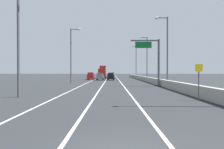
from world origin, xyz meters
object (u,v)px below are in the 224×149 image
car_silver_0 (113,76)px  car_red_3 (92,76)px  lamp_post_right_third (147,56)px  lamp_post_left_near (22,28)px  lamp_post_right_second (167,47)px  car_gray_2 (101,77)px  car_black_1 (112,77)px  lamp_post_right_fourth (137,60)px  speed_advisory_sign (200,79)px  box_truck (104,72)px  overhead_sign_gantry (155,57)px  lamp_post_left_mid (73,52)px

car_silver_0 → car_red_3: (-5.96, -8.66, -0.00)m
lamp_post_right_third → lamp_post_left_near: bearing=-113.5°
car_silver_0 → lamp_post_right_second: bearing=-76.8°
lamp_post_right_second → car_gray_2: bearing=114.6°
car_black_1 → car_red_3: car_red_3 is taller
car_silver_0 → car_gray_2: 11.76m
lamp_post_right_fourth → car_black_1: size_ratio=2.47×
speed_advisory_sign → lamp_post_right_fourth: size_ratio=0.27×
lamp_post_right_third → box_truck: 23.71m
car_red_3 → box_truck: (2.74, 13.93, 0.94)m
lamp_post_right_third → box_truck: size_ratio=1.14×
lamp_post_left_near → car_red_3: lamp_post_left_near is taller
overhead_sign_gantry → lamp_post_right_fourth: 46.14m
lamp_post_right_fourth → lamp_post_left_mid: 38.60m
lamp_post_right_third → lamp_post_right_fourth: (-0.51, 22.73, 0.00)m
lamp_post_left_mid → car_black_1: lamp_post_left_mid is taller
lamp_post_right_fourth → box_truck: size_ratio=1.14×
lamp_post_left_mid → car_gray_2: 17.21m
speed_advisory_sign → lamp_post_left_near: (-15.57, 2.39, 4.63)m
overhead_sign_gantry → speed_advisory_sign: 18.74m
lamp_post_right_second → lamp_post_left_near: size_ratio=1.00×
car_black_1 → car_gray_2: car_gray_2 is taller
speed_advisory_sign → lamp_post_left_near: size_ratio=0.27×
lamp_post_left_mid → lamp_post_right_second: bearing=-31.9°
lamp_post_right_third → car_silver_0: bearing=120.9°
box_truck → speed_advisory_sign: bearing=-80.4°
lamp_post_left_mid → car_red_3: lamp_post_left_mid is taller
car_black_1 → box_truck: 16.97m
lamp_post_right_fourth → car_gray_2: size_ratio=2.54×
lamp_post_right_third → car_gray_2: size_ratio=2.54×
lamp_post_left_mid → car_silver_0: size_ratio=2.71×
lamp_post_left_near → lamp_post_left_mid: same height
car_gray_2 → car_black_1: bearing=-2.0°
lamp_post_left_near → car_gray_2: lamp_post_left_near is taller
speed_advisory_sign → car_black_1: size_ratio=0.66×
overhead_sign_gantry → lamp_post_left_near: bearing=-133.2°
lamp_post_right_fourth → car_red_3: lamp_post_right_fourth is taller
overhead_sign_gantry → lamp_post_left_mid: (-14.94, 11.17, 1.66)m
overhead_sign_gantry → lamp_post_left_near: (-15.13, -16.11, 1.66)m
car_black_1 → lamp_post_right_fourth: bearing=66.2°
car_black_1 → overhead_sign_gantry: bearing=-75.2°
lamp_post_right_fourth → car_black_1: 21.94m
car_gray_2 → box_truck: size_ratio=0.45×
lamp_post_left_near → car_gray_2: 43.48m
speed_advisory_sign → car_red_3: speed_advisory_sign is taller
lamp_post_right_second → lamp_post_left_mid: 19.97m
lamp_post_right_third → car_red_3: size_ratio=2.36×
lamp_post_right_fourth → lamp_post_left_near: size_ratio=1.00×
car_black_1 → lamp_post_left_mid: bearing=-117.1°
car_red_3 → car_black_1: bearing=-26.0°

